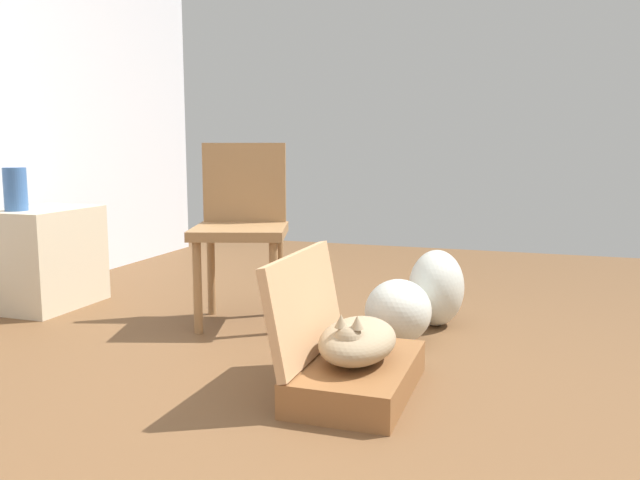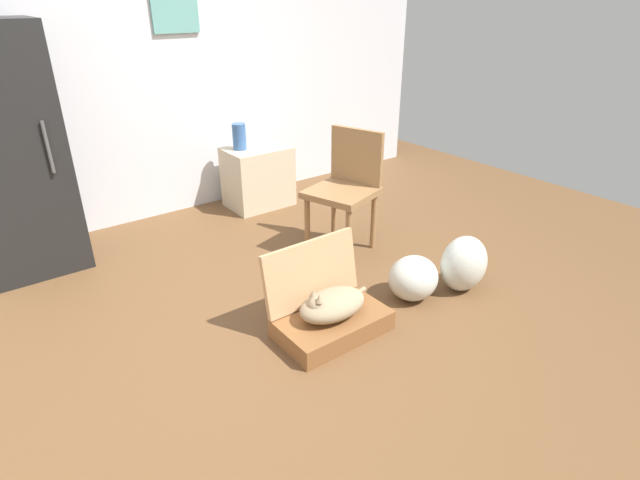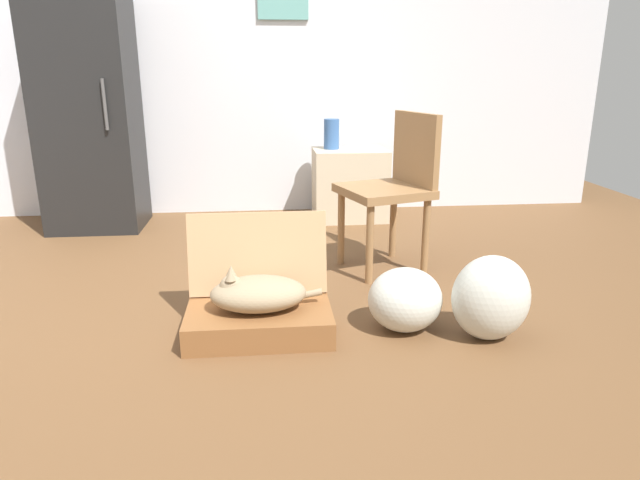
{
  "view_description": "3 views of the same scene",
  "coord_description": "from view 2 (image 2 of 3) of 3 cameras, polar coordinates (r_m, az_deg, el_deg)",
  "views": [
    {
      "loc": [
        -2.1,
        -0.86,
        0.94
      ],
      "look_at": [
        0.56,
        0.03,
        0.53
      ],
      "focal_mm": 36.85,
      "sensor_mm": 36.0,
      "label": 1
    },
    {
      "loc": [
        -1.38,
        -2.21,
        1.87
      ],
      "look_at": [
        0.48,
        0.24,
        0.37
      ],
      "focal_mm": 28.42,
      "sensor_mm": 36.0,
      "label": 2
    },
    {
      "loc": [
        0.26,
        -2.62,
        1.19
      ],
      "look_at": [
        0.55,
        0.22,
        0.32
      ],
      "focal_mm": 31.37,
      "sensor_mm": 36.0,
      "label": 3
    }
  ],
  "objects": [
    {
      "name": "wall_back",
      "position": [
        4.72,
        -20.91,
        17.41
      ],
      "size": [
        6.4,
        0.15,
        2.6
      ],
      "color": "silver",
      "rests_on": "ground"
    },
    {
      "name": "chair",
      "position": [
        3.96,
        3.0,
        6.2
      ],
      "size": [
        0.59,
        0.6,
        0.95
      ],
      "rotation": [
        0.0,
        0.0,
        -1.26
      ],
      "color": "olive",
      "rests_on": "ground"
    },
    {
      "name": "refrigerator",
      "position": [
        4.15,
        -31.62,
        8.16
      ],
      "size": [
        0.68,
        0.61,
        1.74
      ],
      "color": "black",
      "rests_on": "ground"
    },
    {
      "name": "cat",
      "position": [
        3.03,
        1.31,
        -7.26
      ],
      "size": [
        0.52,
        0.28,
        0.21
      ],
      "color": "#998466",
      "rests_on": "suitcase_base"
    },
    {
      "name": "side_table",
      "position": [
        4.95,
        -6.99,
        7.07
      ],
      "size": [
        0.59,
        0.43,
        0.57
      ],
      "primitive_type": "cube",
      "color": "beige",
      "rests_on": "ground"
    },
    {
      "name": "vase_tall",
      "position": [
        4.8,
        -9.08,
        11.43
      ],
      "size": [
        0.12,
        0.12,
        0.24
      ],
      "primitive_type": "cylinder",
      "color": "#38609E",
      "rests_on": "side_table"
    },
    {
      "name": "plastic_bag_clear",
      "position": [
        3.63,
        15.88,
        -2.56
      ],
      "size": [
        0.36,
        0.29,
        0.4
      ],
      "primitive_type": "ellipsoid",
      "color": "silver",
      "rests_on": "ground"
    },
    {
      "name": "ground_plane",
      "position": [
        3.21,
        -4.35,
        -9.8
      ],
      "size": [
        7.68,
        7.68,
        0.0
      ],
      "primitive_type": "plane",
      "color": "brown",
      "rests_on": "ground"
    },
    {
      "name": "plastic_bag_white",
      "position": [
        3.47,
        10.46,
        -4.24
      ],
      "size": [
        0.35,
        0.32,
        0.31
      ],
      "primitive_type": "ellipsoid",
      "color": "silver",
      "rests_on": "ground"
    },
    {
      "name": "suitcase_base",
      "position": [
        3.12,
        1.39,
        -9.46
      ],
      "size": [
        0.67,
        0.4,
        0.13
      ],
      "primitive_type": "cube",
      "color": "brown",
      "rests_on": "ground"
    },
    {
      "name": "suitcase_lid",
      "position": [
        3.12,
        -1.0,
        -3.67
      ],
      "size": [
        0.67,
        0.11,
        0.4
      ],
      "primitive_type": "cube",
      "rotation": [
        1.38,
        0.0,
        0.0
      ],
      "color": "tan",
      "rests_on": "suitcase_base"
    }
  ]
}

